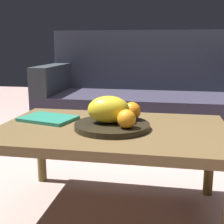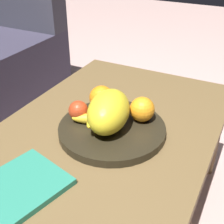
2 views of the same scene
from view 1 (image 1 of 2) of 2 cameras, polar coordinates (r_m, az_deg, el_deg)
ground_plane at (r=1.55m, az=-0.03°, el=-18.21°), size 8.00×8.00×0.00m
coffee_table at (r=1.39m, az=-0.03°, el=-4.68°), size 1.02×0.65×0.43m
couch at (r=2.53m, az=6.75°, el=1.40°), size 1.70×0.70×0.90m
fruit_bowl at (r=1.35m, az=-0.00°, el=-2.59°), size 0.33×0.33×0.03m
melon_large_front at (r=1.34m, az=-0.65°, el=0.46°), size 0.20×0.15×0.12m
orange_front at (r=1.26m, az=2.71°, el=-1.27°), size 0.08×0.08×0.08m
orange_left at (r=1.40m, az=3.69°, el=0.18°), size 0.08×0.08×0.08m
apple_front at (r=1.45m, az=0.35°, el=0.23°), size 0.06×0.06×0.06m
banana_bunch at (r=1.38m, az=-0.43°, el=-0.41°), size 0.16×0.16×0.06m
magazine at (r=1.53m, az=-11.68°, el=-1.18°), size 0.29×0.24×0.02m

